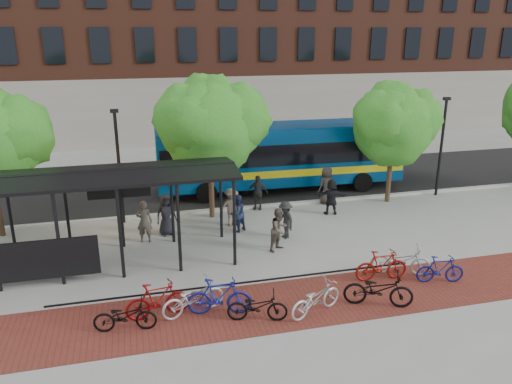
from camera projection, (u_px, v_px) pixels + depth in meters
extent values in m
plane|color=#9E9E99|center=(296.00, 238.00, 20.94)|extent=(160.00, 160.00, 0.00)
cube|color=black|center=(251.00, 183.00, 28.31)|extent=(160.00, 8.00, 0.01)
cube|color=#B7B7B2|center=(270.00, 205.00, 24.61)|extent=(160.00, 0.25, 0.12)
cube|color=maroon|center=(286.00, 304.00, 15.86)|extent=(24.00, 3.00, 0.01)
cube|color=black|center=(240.00, 295.00, 16.39)|extent=(12.00, 0.05, 0.95)
cube|color=brown|center=(312.00, 10.00, 44.15)|extent=(55.00, 14.00, 20.00)
cylinder|color=black|center=(10.00, 217.00, 18.64)|extent=(0.12, 0.12, 3.30)
cylinder|color=black|center=(58.00, 240.00, 16.62)|extent=(0.12, 0.12, 3.30)
cylinder|color=black|center=(67.00, 212.00, 19.11)|extent=(0.12, 0.12, 3.30)
cylinder|color=black|center=(120.00, 234.00, 17.09)|extent=(0.12, 0.12, 3.30)
cylinder|color=black|center=(121.00, 208.00, 19.58)|extent=(0.12, 0.12, 3.30)
cylinder|color=black|center=(179.00, 228.00, 17.56)|extent=(0.12, 0.12, 3.30)
cylinder|color=black|center=(172.00, 204.00, 20.04)|extent=(0.12, 0.12, 3.30)
cylinder|color=black|center=(234.00, 223.00, 18.02)|extent=(0.12, 0.12, 3.30)
cylinder|color=black|center=(221.00, 200.00, 20.51)|extent=(0.12, 0.12, 3.30)
cube|color=black|center=(29.00, 261.00, 16.54)|extent=(4.50, 0.08, 1.40)
cube|color=black|center=(86.00, 180.00, 16.90)|extent=(10.60, 1.65, 0.29)
cube|color=black|center=(88.00, 170.00, 18.19)|extent=(10.60, 1.65, 0.29)
cube|color=black|center=(90.00, 175.00, 18.96)|extent=(9.00, 0.10, 0.40)
cube|color=black|center=(119.00, 189.00, 19.44)|extent=(2.40, 0.12, 0.70)
cube|color=#FF7200|center=(119.00, 188.00, 19.51)|extent=(2.20, 0.02, 0.55)
sphere|color=#327A20|center=(14.00, 134.00, 20.27)|extent=(3.20, 3.20, 3.20)
cylinder|color=#382619|center=(211.00, 191.00, 22.89)|extent=(0.24, 0.24, 2.52)
sphere|color=#327A20|center=(210.00, 128.00, 21.98)|extent=(4.20, 4.20, 4.20)
sphere|color=#327A20|center=(232.00, 119.00, 22.32)|extent=(3.36, 3.36, 3.36)
sphere|color=#327A20|center=(191.00, 121.00, 21.38)|extent=(3.15, 3.15, 3.15)
sphere|color=#327A20|center=(210.00, 108.00, 22.13)|extent=(2.94, 2.94, 2.94)
cylinder|color=#382619|center=(389.00, 180.00, 25.03)|extent=(0.24, 0.24, 2.27)
sphere|color=#327A20|center=(393.00, 127.00, 24.21)|extent=(3.80, 3.80, 3.80)
sphere|color=#327A20|center=(409.00, 120.00, 24.52)|extent=(3.04, 3.04, 3.04)
sphere|color=#327A20|center=(383.00, 121.00, 23.63)|extent=(2.85, 2.85, 2.85)
sphere|color=#327A20|center=(392.00, 110.00, 24.36)|extent=(2.66, 2.66, 2.66)
cylinder|color=black|center=(119.00, 169.00, 21.85)|extent=(0.14, 0.14, 5.00)
cube|color=black|center=(114.00, 111.00, 21.06)|extent=(0.35, 0.20, 0.15)
cylinder|color=black|center=(441.00, 149.00, 25.59)|extent=(0.14, 0.14, 5.00)
cube|color=black|center=(447.00, 99.00, 24.80)|extent=(0.35, 0.20, 0.15)
cube|color=navy|center=(280.00, 153.00, 26.76)|extent=(13.20, 3.27, 3.00)
cube|color=black|center=(280.00, 149.00, 26.68)|extent=(12.94, 3.30, 1.09)
cube|color=yellow|center=(280.00, 167.00, 26.99)|extent=(13.07, 3.31, 0.38)
cube|color=navy|center=(281.00, 127.00, 26.31)|extent=(12.93, 2.97, 0.20)
cylinder|color=black|center=(207.00, 193.00, 25.04)|extent=(1.06, 0.34, 1.05)
cylinder|color=black|center=(200.00, 177.00, 27.68)|extent=(1.06, 0.34, 1.05)
cylinder|color=black|center=(362.00, 182.00, 26.75)|extent=(1.06, 0.34, 1.05)
cylinder|color=black|center=(342.00, 169.00, 29.39)|extent=(1.06, 0.34, 1.05)
imported|color=black|center=(125.00, 316.00, 14.33)|extent=(1.87, 0.85, 0.95)
imported|color=maroon|center=(157.00, 300.00, 14.98)|extent=(1.99, 0.80, 1.16)
imported|color=#BABABD|center=(193.00, 298.00, 15.19)|extent=(2.17, 1.30, 1.08)
imported|color=navy|center=(219.00, 297.00, 15.14)|extent=(2.06, 0.98, 1.20)
imported|color=black|center=(257.00, 306.00, 14.83)|extent=(1.92, 1.08, 0.95)
imported|color=silver|center=(316.00, 298.00, 15.20)|extent=(2.08, 1.41, 1.03)
imported|color=black|center=(378.00, 289.00, 15.62)|extent=(2.28, 1.53, 1.13)
imported|color=maroon|center=(381.00, 265.00, 17.22)|extent=(1.90, 0.67, 1.12)
imported|color=#AEAFB1|center=(401.00, 260.00, 17.64)|extent=(2.20, 1.45, 1.09)
imported|color=navy|center=(440.00, 269.00, 17.09)|extent=(1.71, 0.81, 0.99)
imported|color=black|center=(166.00, 215.00, 21.02)|extent=(0.99, 0.77, 1.79)
imported|color=#473F39|center=(144.00, 221.00, 20.27)|extent=(0.72, 0.55, 1.78)
imported|color=#222D4F|center=(237.00, 213.00, 21.37)|extent=(1.00, 0.94, 1.64)
imported|color=brown|center=(232.00, 207.00, 21.96)|extent=(1.24, 0.88, 1.75)
imported|color=#2B2B2B|center=(257.00, 192.00, 24.02)|extent=(1.08, 0.76, 1.71)
imported|color=black|center=(331.00, 197.00, 23.39)|extent=(1.65, 0.83, 1.70)
imported|color=#37302C|center=(327.00, 185.00, 24.82)|extent=(1.06, 0.86, 1.88)
imported|color=brown|center=(279.00, 229.00, 19.53)|extent=(1.06, 1.01, 1.73)
imported|color=#242424|center=(285.00, 220.00, 20.69)|extent=(0.83, 1.15, 1.59)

